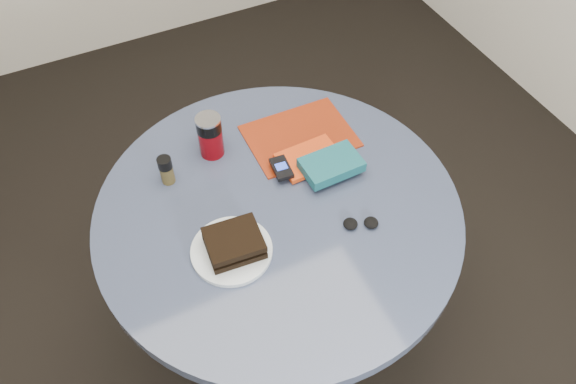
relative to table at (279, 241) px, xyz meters
name	(u,v)px	position (x,y,z in m)	size (l,w,h in m)	color
ground	(281,329)	(0.00, 0.00, -0.59)	(4.00, 4.00, 0.00)	black
table	(279,241)	(0.00, 0.00, 0.00)	(1.00, 1.00, 0.75)	black
plate	(232,251)	(-0.17, -0.08, 0.17)	(0.21, 0.21, 0.01)	white
sandwich	(234,243)	(-0.16, -0.08, 0.20)	(0.15, 0.13, 0.05)	black
soda_can	(210,136)	(-0.08, 0.27, 0.23)	(0.09, 0.09, 0.14)	maroon
pepper_grinder	(166,170)	(-0.24, 0.22, 0.21)	(0.05, 0.05, 0.09)	#473D1E
magazine	(300,136)	(0.17, 0.21, 0.17)	(0.31, 0.23, 0.01)	maroon
red_book	(309,158)	(0.15, 0.11, 0.18)	(0.18, 0.12, 0.01)	red
novel	(331,165)	(0.19, 0.04, 0.20)	(0.17, 0.11, 0.03)	#124E58
mp3_player	(281,168)	(0.06, 0.10, 0.19)	(0.05, 0.09, 0.02)	black
headphones	(361,223)	(0.17, -0.15, 0.17)	(0.10, 0.07, 0.02)	black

